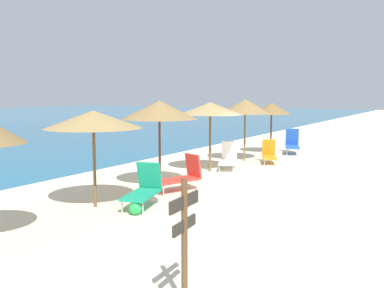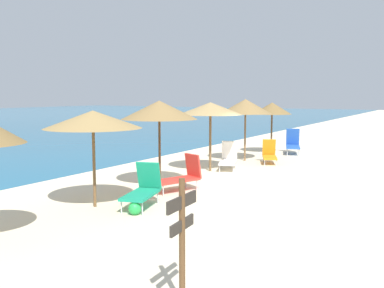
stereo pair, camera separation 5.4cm
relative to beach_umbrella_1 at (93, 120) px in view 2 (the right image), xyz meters
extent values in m
plane|color=beige|center=(5.36, -2.39, -2.37)|extent=(160.00, 160.00, 0.00)
cylinder|color=brown|center=(0.00, 0.00, -1.22)|extent=(0.08, 0.08, 2.29)
cone|color=#9E7F4C|center=(0.00, 0.00, 0.01)|extent=(2.61, 2.61, 0.47)
cylinder|color=brown|center=(3.07, -0.02, -1.18)|extent=(0.08, 0.08, 2.38)
cone|color=olive|center=(3.07, -0.02, 0.17)|extent=(2.49, 2.49, 0.61)
cylinder|color=brown|center=(6.55, -0.05, -1.17)|extent=(0.10, 0.10, 2.40)
cone|color=tan|center=(6.55, -0.05, 0.12)|extent=(2.54, 2.54, 0.48)
cylinder|color=brown|center=(9.77, -0.14, -1.21)|extent=(0.08, 0.08, 2.31)
cone|color=olive|center=(9.77, -0.14, 0.13)|extent=(2.38, 2.38, 0.67)
cylinder|color=brown|center=(12.84, -0.29, -1.28)|extent=(0.09, 0.09, 2.18)
cone|color=olive|center=(12.84, -0.29, -0.04)|extent=(2.00, 2.00, 0.60)
cube|color=white|center=(7.12, -0.56, -2.06)|extent=(1.51, 1.07, 0.07)
cube|color=white|center=(7.73, -0.34, -1.65)|extent=(0.41, 0.66, 0.80)
cylinder|color=silver|center=(6.48, -0.51, -2.23)|extent=(0.04, 0.04, 0.28)
cylinder|color=silver|center=(6.67, -1.01, -2.23)|extent=(0.04, 0.04, 0.28)
cylinder|color=silver|center=(7.58, -0.11, -2.23)|extent=(0.04, 0.04, 0.28)
cylinder|color=silver|center=(7.76, -0.61, -2.23)|extent=(0.04, 0.04, 0.28)
cube|color=orange|center=(9.50, -1.45, -2.09)|extent=(1.36, 1.03, 0.07)
cube|color=orange|center=(10.03, -1.21, -1.70)|extent=(0.51, 0.65, 0.74)
cylinder|color=silver|center=(8.92, -1.44, -2.24)|extent=(0.04, 0.04, 0.25)
cylinder|color=silver|center=(9.12, -1.89, -2.24)|extent=(0.04, 0.04, 0.25)
cylinder|color=silver|center=(9.88, -1.01, -2.24)|extent=(0.04, 0.04, 0.25)
cylinder|color=silver|center=(10.08, -1.46, -2.24)|extent=(0.04, 0.04, 0.25)
cube|color=red|center=(2.70, -0.85, -2.01)|extent=(1.68, 1.17, 0.07)
cube|color=red|center=(3.38, -1.11, -1.63)|extent=(0.41, 0.69, 0.77)
cylinder|color=silver|center=(2.18, -0.36, -2.21)|extent=(0.04, 0.04, 0.32)
cylinder|color=silver|center=(1.98, -0.89, -2.21)|extent=(0.04, 0.04, 0.32)
cylinder|color=silver|center=(3.41, -0.82, -2.21)|extent=(0.04, 0.04, 0.32)
cylinder|color=silver|center=(3.21, -1.35, -2.21)|extent=(0.04, 0.04, 0.32)
cube|color=blue|center=(13.09, -1.36, -1.99)|extent=(1.64, 1.13, 0.07)
cube|color=blue|center=(13.76, -1.13, -1.55)|extent=(0.50, 0.73, 0.88)
cylinder|color=silver|center=(12.39, -1.30, -2.20)|extent=(0.04, 0.04, 0.34)
cylinder|color=silver|center=(12.58, -1.84, -2.20)|extent=(0.04, 0.04, 0.34)
cylinder|color=silver|center=(13.59, -0.88, -2.20)|extent=(0.04, 0.04, 0.34)
cylinder|color=silver|center=(13.78, -1.42, -2.20)|extent=(0.04, 0.04, 0.34)
cube|color=#199972|center=(0.48, -1.18, -2.00)|extent=(1.56, 1.03, 0.07)
cube|color=#199972|center=(1.12, -0.99, -1.60)|extent=(0.46, 0.72, 0.79)
cylinder|color=silver|center=(-0.18, -1.07, -2.20)|extent=(0.04, 0.04, 0.33)
cylinder|color=silver|center=(-0.03, -1.62, -2.20)|extent=(0.04, 0.04, 0.33)
cylinder|color=silver|center=(0.98, -0.74, -2.20)|extent=(0.04, 0.04, 0.33)
cylinder|color=silver|center=(1.14, -1.28, -2.20)|extent=(0.04, 0.04, 0.33)
cylinder|color=brown|center=(-3.60, -5.00, -1.44)|extent=(0.09, 0.09, 1.86)
cube|color=#332D28|center=(-3.60, -5.00, -0.84)|extent=(0.84, 0.09, 0.18)
cube|color=#332D28|center=(-3.60, -5.00, -1.17)|extent=(0.72, 0.12, 0.16)
sphere|color=green|center=(-0.10, -1.44, -2.20)|extent=(0.33, 0.33, 0.33)
camera|label=1|loc=(-8.77, -8.13, 0.66)|focal=41.15mm
camera|label=2|loc=(-8.74, -8.18, 0.66)|focal=41.15mm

